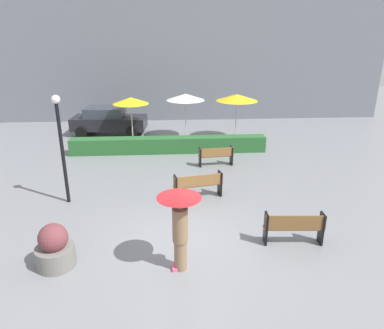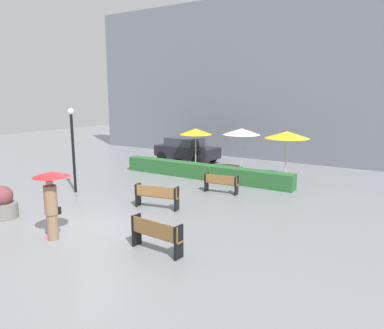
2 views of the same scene
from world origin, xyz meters
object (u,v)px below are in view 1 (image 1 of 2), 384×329
at_px(patio_umbrella_yellow, 131,101).
at_px(bench_near_right, 294,226).
at_px(bench_back_row, 216,155).
at_px(planter_pot, 55,248).
at_px(lamp_post, 61,139).
at_px(patio_umbrella_white, 185,97).
at_px(parked_car, 108,120).
at_px(patio_umbrella_yellow_far, 237,98).
at_px(pedestrian_with_umbrella, 180,218).
at_px(bench_mid_center, 198,184).

bearing_deg(patio_umbrella_yellow, bench_near_right, -63.65).
relative_size(bench_near_right, patio_umbrella_yellow, 0.72).
height_order(bench_back_row, bench_near_right, bench_near_right).
bearing_deg(planter_pot, lamp_post, 99.68).
bearing_deg(patio_umbrella_yellow, patio_umbrella_white, 0.84).
bearing_deg(parked_car, patio_umbrella_yellow, -39.76).
height_order(patio_umbrella_white, patio_umbrella_yellow_far, patio_umbrella_yellow_far).
height_order(bench_back_row, lamp_post, lamp_post).
height_order(planter_pot, lamp_post, lamp_post).
relative_size(patio_umbrella_white, parked_car, 0.57).
distance_m(planter_pot, lamp_post, 4.22).
distance_m(pedestrian_with_umbrella, patio_umbrella_white, 11.96).
bearing_deg(lamp_post, patio_umbrella_yellow_far, 45.48).
height_order(bench_back_row, pedestrian_with_umbrella, pedestrian_with_umbrella).
xyz_separation_m(pedestrian_with_umbrella, patio_umbrella_yellow, (-2.24, 11.86, 0.74)).
height_order(bench_back_row, parked_car, parked_car).
bearing_deg(patio_umbrella_white, lamp_post, -119.87).
xyz_separation_m(bench_back_row, lamp_post, (-5.64, -3.31, 1.82)).
relative_size(bench_near_right, patio_umbrella_yellow_far, 0.67).
xyz_separation_m(bench_near_right, planter_pot, (-6.36, -0.60, -0.05)).
xyz_separation_m(pedestrian_with_umbrella, patio_umbrella_white, (0.72, 11.91, 0.89)).
distance_m(bench_near_right, pedestrian_with_umbrella, 3.43).
bearing_deg(bench_mid_center, pedestrian_with_umbrella, -101.00).
bearing_deg(pedestrian_with_umbrella, patio_umbrella_yellow_far, 73.16).
relative_size(bench_mid_center, lamp_post, 0.48).
height_order(pedestrian_with_umbrella, patio_umbrella_white, patio_umbrella_white).
xyz_separation_m(bench_mid_center, planter_pot, (-3.94, -3.77, -0.03)).
height_order(bench_mid_center, lamp_post, lamp_post).
relative_size(pedestrian_with_umbrella, lamp_post, 0.56).
bearing_deg(patio_umbrella_yellow_far, bench_near_right, -91.38).
distance_m(patio_umbrella_white, parked_car, 4.82).
relative_size(planter_pot, patio_umbrella_yellow, 0.50).
xyz_separation_m(bench_near_right, patio_umbrella_yellow_far, (0.25, 10.53, 1.78)).
xyz_separation_m(bench_back_row, parked_car, (-5.56, 5.73, 0.32)).
distance_m(planter_pot, patio_umbrella_white, 12.38).
bearing_deg(pedestrian_with_umbrella, bench_near_right, 15.46).
bearing_deg(patio_umbrella_yellow, bench_back_row, -47.81).
distance_m(bench_back_row, patio_umbrella_yellow, 6.31).
bearing_deg(bench_near_right, patio_umbrella_yellow_far, 88.62).
bearing_deg(lamp_post, pedestrian_with_umbrella, -46.83).
xyz_separation_m(pedestrian_with_umbrella, patio_umbrella_yellow_far, (3.46, 11.42, 0.92)).
height_order(bench_near_right, planter_pot, planter_pot).
bearing_deg(parked_car, pedestrian_with_umbrella, -74.18).
height_order(planter_pot, patio_umbrella_yellow_far, patio_umbrella_yellow_far).
height_order(planter_pot, patio_umbrella_yellow, patio_umbrella_yellow).
bearing_deg(bench_mid_center, parked_car, 116.49).
relative_size(bench_near_right, lamp_post, 0.45).
relative_size(pedestrian_with_umbrella, patio_umbrella_yellow, 0.90).
relative_size(bench_back_row, pedestrian_with_umbrella, 0.76).
xyz_separation_m(patio_umbrella_yellow, patio_umbrella_yellow_far, (5.69, -0.45, 0.18)).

